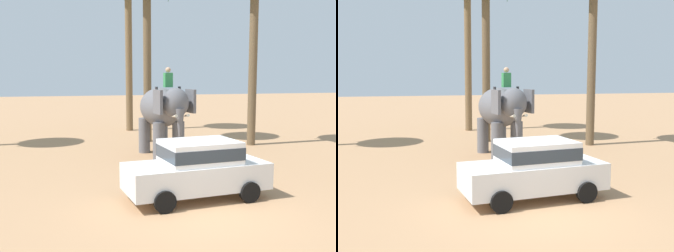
% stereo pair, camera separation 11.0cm
% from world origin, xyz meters
% --- Properties ---
extents(ground_plane, '(120.00, 120.00, 0.00)m').
position_xyz_m(ground_plane, '(0.00, 0.00, 0.00)').
color(ground_plane, tan).
extents(car_sedan_foreground, '(4.27, 2.22, 1.70)m').
position_xyz_m(car_sedan_foreground, '(0.19, 1.08, 0.93)').
color(car_sedan_foreground, white).
rests_on(car_sedan_foreground, ground).
extents(elephant_with_mahout, '(2.08, 3.98, 3.88)m').
position_xyz_m(elephant_with_mahout, '(0.62, 7.23, 1.99)').
color(elephant_with_mahout, slate).
rests_on(elephant_with_mahout, ground).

